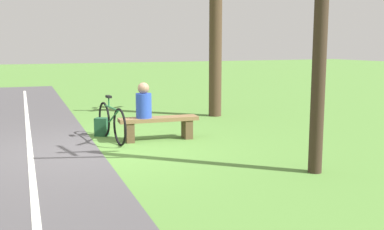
% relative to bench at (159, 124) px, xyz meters
% --- Properties ---
extents(ground_plane, '(80.00, 80.00, 0.00)m').
position_rel_bench_xyz_m(ground_plane, '(1.44, 0.34, -0.33)').
color(ground_plane, '#548438').
extents(bench, '(1.67, 0.52, 0.48)m').
position_rel_bench_xyz_m(bench, '(0.00, 0.00, 0.00)').
color(bench, brown).
rests_on(bench, ground_plane).
extents(person_seated, '(0.35, 0.35, 0.72)m').
position_rel_bench_xyz_m(person_seated, '(0.31, -0.03, 0.47)').
color(person_seated, '#2847B7').
rests_on(person_seated, bench).
extents(bicycle, '(0.15, 1.80, 0.92)m').
position_rel_bench_xyz_m(bicycle, '(0.91, -0.32, 0.06)').
color(bicycle, black).
rests_on(bicycle, ground_plane).
extents(backpack, '(0.34, 0.34, 0.39)m').
position_rel_bench_xyz_m(backpack, '(0.98, -0.91, -0.14)').
color(backpack, '#1E4C2D').
rests_on(backpack, ground_plane).
extents(tree_far_right, '(1.39, 1.41, 4.72)m').
position_rel_bench_xyz_m(tree_far_right, '(-1.41, 3.27, 1.86)').
color(tree_far_right, '#38281E').
rests_on(tree_far_right, ground_plane).
extents(tree_far_left, '(1.22, 1.70, 4.32)m').
position_rel_bench_xyz_m(tree_far_left, '(-2.57, -2.43, 1.76)').
color(tree_far_left, '#473323').
rests_on(tree_far_left, ground_plane).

